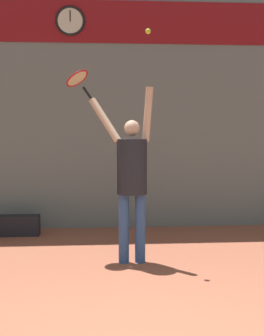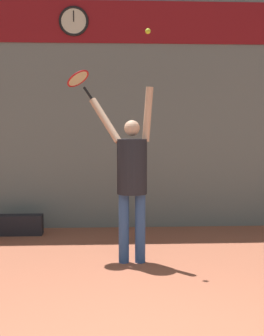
{
  "view_description": "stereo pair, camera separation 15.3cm",
  "coord_description": "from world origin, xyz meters",
  "px_view_note": "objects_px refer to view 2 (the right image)",
  "views": [
    {
      "loc": [
        -0.47,
        -3.07,
        1.69
      ],
      "look_at": [
        -0.02,
        2.68,
        1.2
      ],
      "focal_mm": 50.0,
      "sensor_mm": 36.0,
      "label": 1
    },
    {
      "loc": [
        -0.32,
        -3.08,
        1.69
      ],
      "look_at": [
        -0.02,
        2.68,
        1.2
      ],
      "focal_mm": 50.0,
      "sensor_mm": 36.0,
      "label": 2
    }
  ],
  "objects_px": {
    "equipment_bag": "(16,225)",
    "tennis_ball": "(148,31)",
    "tennis_player": "(132,174)",
    "tennis_racket": "(79,80)",
    "scoreboard_clock": "(74,21)"
  },
  "relations": [
    {
      "from": "tennis_player",
      "to": "tennis_ball",
      "type": "distance_m",
      "value": 1.73
    },
    {
      "from": "tennis_racket",
      "to": "scoreboard_clock",
      "type": "bearing_deg",
      "value": 95.95
    },
    {
      "from": "tennis_racket",
      "to": "equipment_bag",
      "type": "height_order",
      "value": "tennis_racket"
    },
    {
      "from": "tennis_player",
      "to": "tennis_racket",
      "type": "height_order",
      "value": "tennis_racket"
    },
    {
      "from": "tennis_racket",
      "to": "tennis_ball",
      "type": "distance_m",
      "value": 1.11
    },
    {
      "from": "tennis_player",
      "to": "tennis_ball",
      "type": "relative_size",
      "value": 33.33
    },
    {
      "from": "scoreboard_clock",
      "to": "tennis_ball",
      "type": "relative_size",
      "value": 7.42
    },
    {
      "from": "equipment_bag",
      "to": "tennis_racket",
      "type": "bearing_deg",
      "value": -48.99
    },
    {
      "from": "equipment_bag",
      "to": "tennis_ball",
      "type": "bearing_deg",
      "value": -41.39
    },
    {
      "from": "tennis_player",
      "to": "tennis_ball",
      "type": "bearing_deg",
      "value": -25.91
    },
    {
      "from": "tennis_player",
      "to": "tennis_racket",
      "type": "distance_m",
      "value": 1.41
    },
    {
      "from": "scoreboard_clock",
      "to": "tennis_player",
      "type": "height_order",
      "value": "scoreboard_clock"
    },
    {
      "from": "tennis_racket",
      "to": "tennis_player",
      "type": "bearing_deg",
      "value": -29.08
    },
    {
      "from": "tennis_player",
      "to": "equipment_bag",
      "type": "relative_size",
      "value": 2.65
    },
    {
      "from": "tennis_ball",
      "to": "tennis_racket",
      "type": "bearing_deg",
      "value": 151.61
    }
  ]
}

